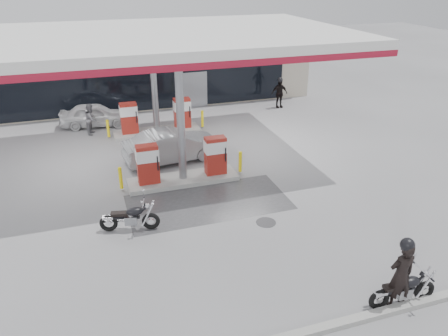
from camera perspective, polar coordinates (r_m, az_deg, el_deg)
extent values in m
plane|color=gray|center=(16.41, -3.72, -4.74)|extent=(90.00, 90.00, 0.00)
cube|color=#4C4C4F|center=(16.52, -2.04, -4.47)|extent=(6.00, 3.00, 0.00)
cylinder|color=#38383A|center=(15.35, 5.50, -7.08)|extent=(0.70, 0.70, 0.01)
cube|color=beige|center=(30.65, -11.68, 12.99)|extent=(22.00, 8.00, 4.00)
cube|color=black|center=(26.89, -10.42, 10.13)|extent=(18.00, 0.10, 2.60)
cube|color=maroon|center=(26.37, -10.76, 14.50)|extent=(22.00, 0.25, 1.00)
cube|color=navy|center=(28.10, 4.02, 15.49)|extent=(3.50, 0.12, 0.80)
cube|color=gray|center=(27.47, -4.08, 10.14)|extent=(1.80, 0.14, 2.20)
cube|color=silver|center=(19.35, -8.11, 16.38)|extent=(16.00, 10.00, 0.60)
cube|color=maroon|center=(14.62, -4.34, 13.06)|extent=(16.00, 0.12, 0.24)
cube|color=maroon|center=(24.22, -10.38, 17.51)|extent=(16.00, 0.12, 0.24)
cylinder|color=gray|center=(17.12, -5.68, 6.02)|extent=(0.32, 0.32, 5.00)
cylinder|color=gray|center=(22.79, -9.13, 10.64)|extent=(0.32, 0.32, 5.00)
cube|color=#9E9E99|center=(18.09, -5.35, -1.49)|extent=(4.50, 1.30, 0.18)
cube|color=maroon|center=(17.50, -9.93, 0.50)|extent=(0.85, 0.48, 1.60)
cube|color=maroon|center=(18.03, -1.13, 1.66)|extent=(0.85, 0.48, 1.60)
cube|color=silver|center=(17.34, -10.02, 1.70)|extent=(0.88, 0.52, 0.50)
cube|color=silver|center=(17.88, -1.14, 2.83)|extent=(0.88, 0.52, 0.50)
cylinder|color=yellow|center=(17.59, -13.35, -1.28)|extent=(0.14, 0.14, 0.90)
cylinder|color=yellow|center=(18.53, 2.14, 0.83)|extent=(0.14, 0.14, 0.90)
cube|color=#9E9E99|center=(23.52, -8.72, 4.74)|extent=(4.50, 1.30, 0.18)
cube|color=maroon|center=(23.07, -12.30, 6.38)|extent=(0.85, 0.48, 1.60)
cube|color=maroon|center=(23.48, -5.48, 7.18)|extent=(0.85, 0.48, 1.60)
cube|color=silver|center=(22.95, -12.39, 7.33)|extent=(0.88, 0.52, 0.50)
cube|color=silver|center=(23.36, -5.52, 8.11)|extent=(0.88, 0.52, 0.50)
cylinder|color=yellow|center=(23.14, -14.91, 5.01)|extent=(0.14, 0.14, 0.90)
cylinder|color=yellow|center=(23.87, -2.85, 6.45)|extent=(0.14, 0.14, 0.90)
torus|color=black|center=(13.14, 24.67, -14.33)|extent=(0.60, 0.17, 0.59)
torus|color=black|center=(12.42, 19.59, -15.88)|extent=(0.60, 0.17, 0.59)
cube|color=gray|center=(12.74, 22.42, -14.78)|extent=(0.41, 0.26, 0.29)
cube|color=black|center=(12.60, 21.93, -14.60)|extent=(0.89, 0.15, 0.08)
ellipsoid|color=black|center=(12.63, 23.21, -13.50)|extent=(0.57, 0.35, 0.27)
cube|color=black|center=(12.40, 21.29, -14.26)|extent=(0.55, 0.27, 0.10)
cylinder|color=silver|center=(12.63, 24.52, -12.12)|extent=(0.08, 0.75, 0.04)
sphere|color=silver|center=(12.76, 24.85, -12.42)|extent=(0.18, 0.18, 0.18)
cylinder|color=silver|center=(12.63, 20.11, -15.31)|extent=(0.89, 0.13, 0.08)
imported|color=black|center=(12.27, 22.11, -12.83)|extent=(0.74, 0.51, 1.95)
torus|color=black|center=(14.99, -9.51, -6.85)|extent=(0.63, 0.27, 0.61)
torus|color=black|center=(15.17, -14.83, -6.99)|extent=(0.63, 0.27, 0.61)
cube|color=gray|center=(15.01, -12.06, -6.66)|extent=(0.45, 0.33, 0.30)
cube|color=black|center=(14.98, -12.68, -6.34)|extent=(0.91, 0.30, 0.08)
ellipsoid|color=black|center=(14.83, -11.59, -5.57)|extent=(0.63, 0.44, 0.28)
cube|color=black|center=(14.93, -13.51, -5.83)|extent=(0.60, 0.36, 0.10)
cylinder|color=silver|center=(14.65, -10.50, -4.51)|extent=(0.20, 0.76, 0.04)
sphere|color=silver|center=(14.70, -9.99, -4.91)|extent=(0.18, 0.18, 0.18)
cylinder|color=silver|center=(15.26, -13.88, -6.75)|extent=(0.91, 0.28, 0.08)
imported|color=silver|center=(25.18, -16.50, 6.67)|extent=(3.90, 1.94, 1.28)
imported|color=slate|center=(23.99, -16.95, 6.14)|extent=(0.82, 0.93, 1.61)
imported|color=gray|center=(19.81, -6.70, 2.89)|extent=(4.55, 2.05, 1.45)
imported|color=black|center=(27.61, 7.24, 9.63)|extent=(1.06, 0.46, 1.79)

